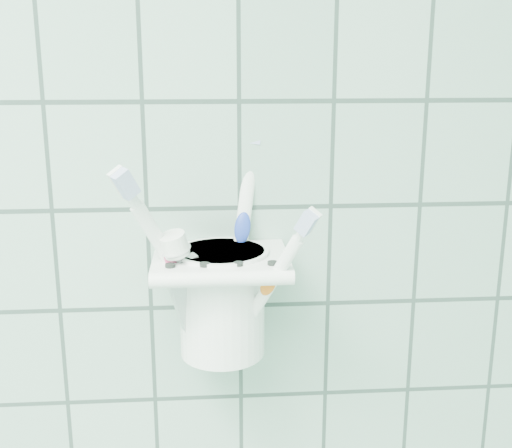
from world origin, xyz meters
TOP-DOWN VIEW (x-y plane):
  - holder_bracket at (0.64, 1.15)m, footprint 0.13×0.10m
  - cup at (0.64, 1.16)m, footprint 0.09×0.09m
  - toothbrush_pink at (0.63, 1.17)m, footprint 0.09×0.08m
  - toothbrush_blue at (0.64, 1.16)m, footprint 0.04×0.06m
  - toothbrush_orange at (0.65, 1.15)m, footprint 0.07×0.08m
  - toothpaste_tube at (0.62, 1.15)m, footprint 0.06×0.04m

SIDE VIEW (x-z plane):
  - cup at x=0.64m, z-range 1.22..1.33m
  - toothpaste_tube at x=0.62m, z-range 1.23..1.37m
  - holder_bracket at x=0.64m, z-range 1.29..1.33m
  - toothbrush_orange at x=0.65m, z-range 1.23..1.41m
  - toothbrush_pink at x=0.63m, z-range 1.23..1.44m
  - toothbrush_blue at x=0.64m, z-range 1.23..1.45m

